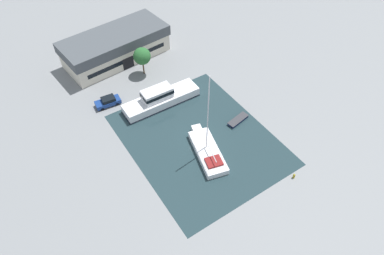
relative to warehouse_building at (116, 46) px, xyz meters
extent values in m
plane|color=gray|center=(1.49, -27.46, -2.83)|extent=(440.00, 440.00, 0.00)
cube|color=#23383D|center=(1.49, -27.46, -2.82)|extent=(21.38, 26.40, 0.01)
cube|color=beige|center=(0.00, 0.00, -1.07)|extent=(21.10, 10.74, 3.52)
cube|color=#474C51|center=(0.00, 0.00, 1.72)|extent=(21.73, 11.07, 2.06)
cube|color=black|center=(0.45, -4.34, -1.60)|extent=(2.39, 0.31, 2.46)
cube|color=black|center=(0.45, -4.34, -0.89)|extent=(17.18, 1.82, 0.88)
cylinder|color=brown|center=(2.18, -7.42, -1.45)|extent=(0.29, 0.29, 2.76)
sphere|color=#28602D|center=(2.18, -7.42, 1.17)|extent=(3.29, 3.29, 3.29)
cube|color=navy|center=(-7.36, -11.93, -2.18)|extent=(4.55, 2.29, 0.72)
cube|color=black|center=(-7.19, -11.94, -1.53)|extent=(2.43, 1.87, 0.59)
cube|color=black|center=(-8.33, -11.84, -1.56)|extent=(0.18, 1.52, 0.47)
cylinder|color=black|center=(-8.79, -12.65, -2.53)|extent=(0.62, 0.25, 0.60)
cylinder|color=black|center=(-8.64, -10.96, -2.53)|extent=(0.62, 0.25, 0.60)
cylinder|color=black|center=(-6.08, -12.89, -2.53)|extent=(0.62, 0.25, 0.60)
cylinder|color=black|center=(-5.93, -11.20, -2.53)|extent=(0.62, 0.25, 0.60)
cube|color=white|center=(0.89, -30.81, -2.31)|extent=(5.55, 9.63, 1.03)
cube|color=white|center=(2.17, -25.84, -2.31)|extent=(1.78, 1.54, 1.03)
cube|color=silver|center=(0.89, -30.81, -1.75)|extent=(5.32, 9.24, 0.08)
cylinder|color=silver|center=(1.06, -30.16, 5.19)|extent=(0.16, 0.16, 13.80)
cylinder|color=silver|center=(0.55, -32.13, -0.61)|extent=(1.13, 3.98, 0.12)
cube|color=maroon|center=(0.26, -33.23, -1.56)|extent=(2.80, 2.52, 0.30)
cube|color=white|center=(0.68, -16.85, -1.98)|extent=(13.89, 3.81, 1.67)
cube|color=black|center=(0.68, -16.85, -2.68)|extent=(14.03, 3.88, 0.18)
cube|color=silver|center=(-0.01, -16.84, -0.19)|extent=(5.30, 2.66, 1.91)
cube|color=black|center=(-0.01, -16.84, 0.00)|extent=(5.41, 2.73, 0.61)
cube|color=#19234C|center=(9.32, -27.75, -2.61)|extent=(4.09, 1.98, 0.42)
cube|color=#333338|center=(9.32, -27.75, -2.36)|extent=(4.26, 2.08, 0.08)
cylinder|color=olive|center=(8.93, -41.29, -2.57)|extent=(0.31, 0.31, 0.52)
sphere|color=olive|center=(8.93, -41.29, -2.22)|extent=(0.35, 0.35, 0.35)
camera|label=1|loc=(-19.36, -57.07, 38.98)|focal=32.00mm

